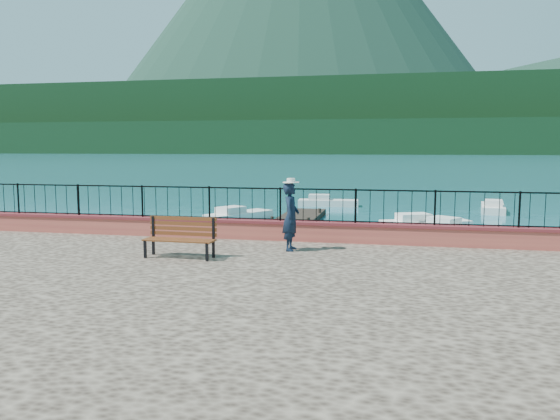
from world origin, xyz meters
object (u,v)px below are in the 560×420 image
at_px(boat_3, 239,213).
at_px(person, 291,217).
at_px(park_bench, 180,246).
at_px(boat_5, 493,205).
at_px(boat_4, 328,200).
at_px(boat_0, 210,234).
at_px(boat_2, 426,221).
at_px(boat_1, 454,227).

bearing_deg(boat_3, person, -127.92).
bearing_deg(person, boat_3, 21.10).
distance_m(park_bench, boat_5, 25.19).
xyz_separation_m(boat_4, boat_5, (10.27, -1.06, 0.00)).
xyz_separation_m(person, boat_3, (-5.59, 14.14, -1.70)).
relative_size(person, boat_4, 0.46).
xyz_separation_m(boat_0, boat_3, (-0.91, 7.27, 0.00)).
xyz_separation_m(park_bench, boat_0, (-2.15, 8.39, -1.10)).
distance_m(person, boat_2, 13.59).
bearing_deg(park_bench, boat_4, 89.57).
relative_size(boat_3, boat_5, 0.98).
height_order(person, boat_5, person).
relative_size(person, boat_5, 0.44).
bearing_deg(boat_0, boat_3, 87.11).
bearing_deg(boat_4, boat_1, -62.17).
distance_m(boat_2, boat_5, 9.35).
bearing_deg(boat_4, boat_3, -120.67).
bearing_deg(park_bench, boat_3, 102.61).
distance_m(boat_0, boat_3, 7.33).
bearing_deg(boat_0, park_bench, -85.63).
distance_m(park_bench, boat_3, 15.99).
bearing_deg(park_bench, boat_5, 65.42).
distance_m(boat_1, boat_4, 13.03).
bearing_deg(park_bench, boat_2, 66.58).
xyz_separation_m(boat_1, boat_4, (-7.02, 10.97, 0.00)).
bearing_deg(boat_0, person, -65.74).
distance_m(boat_4, boat_5, 10.32).
bearing_deg(boat_2, boat_4, 100.05).
height_order(park_bench, boat_0, park_bench).
xyz_separation_m(boat_2, boat_3, (-9.74, 1.31, 0.00)).
xyz_separation_m(boat_1, boat_5, (3.24, 9.91, 0.00)).
xyz_separation_m(boat_0, boat_5, (13.24, 14.21, 0.00)).
relative_size(boat_3, boat_4, 1.02).
height_order(boat_1, boat_3, same).
height_order(person, boat_3, person).
relative_size(boat_1, boat_4, 0.89).
distance_m(boat_2, boat_4, 11.00).
bearing_deg(boat_2, person, -130.10).
xyz_separation_m(boat_0, boat_1, (9.99, 4.30, 0.00)).
height_order(boat_0, boat_1, same).
bearing_deg(boat_4, boat_2, -62.59).
height_order(boat_0, boat_5, same).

